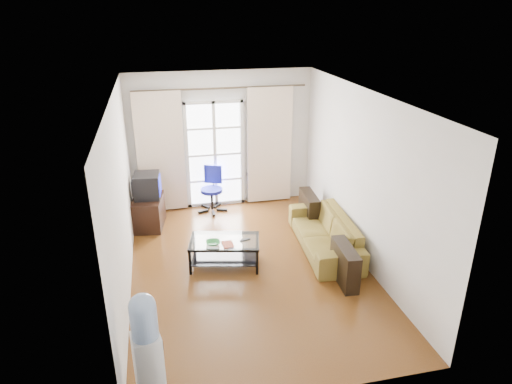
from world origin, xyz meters
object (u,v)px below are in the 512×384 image
coffee_table (225,249)px  tv_stand (149,212)px  sofa (325,233)px  crt_tv (146,186)px  water_cooler (147,349)px  task_chair (212,198)px

coffee_table → tv_stand: (-1.16, 1.66, 0.00)m
sofa → crt_tv: crt_tv is taller
crt_tv → water_cooler: size_ratio=0.39×
tv_stand → task_chair: (1.24, 0.45, -0.02)m
crt_tv → task_chair: (1.24, 0.40, -0.53)m
coffee_table → crt_tv: crt_tv is taller
sofa → tv_stand: 3.25m
coffee_table → water_cooler: (-1.16, -2.52, 0.42)m
task_chair → tv_stand: bearing=-140.6°
coffee_table → water_cooler: bearing=-114.8°
sofa → tv_stand: sofa is taller
coffee_table → task_chair: task_chair is taller
sofa → coffee_table: 1.73m
tv_stand → crt_tv: 0.51m
crt_tv → water_cooler: 4.23m
coffee_table → crt_tv: size_ratio=2.26×
water_cooler → task_chair: bearing=64.1°
tv_stand → task_chair: 1.32m
tv_stand → sofa: bearing=-18.0°
crt_tv → task_chair: size_ratio=0.59×
crt_tv → task_chair: crt_tv is taller
tv_stand → crt_tv: crt_tv is taller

